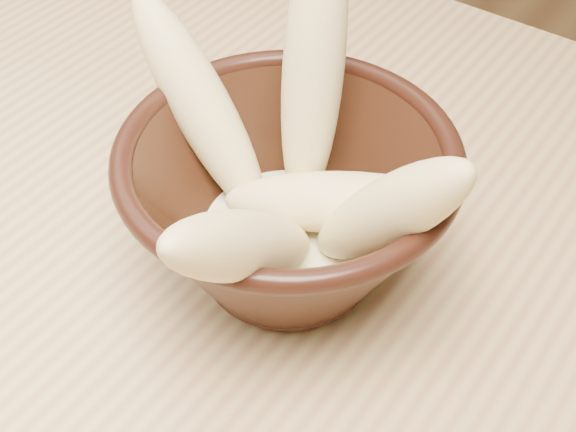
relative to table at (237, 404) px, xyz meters
The scene contains 8 objects.
table is the anchor object (origin of this frame).
bowl 0.15m from the table, 88.02° to the left, with size 0.19×0.19×0.10m.
milk_puddle 0.12m from the table, 88.02° to the left, with size 0.11×0.11×0.01m, color #F1EAC2.
banana_upright 0.22m from the table, 98.73° to the left, with size 0.03×0.03×0.17m, color #FAD993.
banana_left 0.19m from the table, 136.46° to the left, with size 0.03×0.03×0.14m, color #FAD993.
banana_right 0.19m from the table, 37.48° to the left, with size 0.03×0.03×0.13m, color #FAD993.
banana_across 0.16m from the table, 70.18° to the left, with size 0.03×0.03×0.13m, color #FAD993.
banana_front 0.17m from the table, 21.64° to the right, with size 0.03×0.03×0.16m, color #FAD993.
Camera 1 is at (0.19, -0.21, 1.12)m, focal length 50.00 mm.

